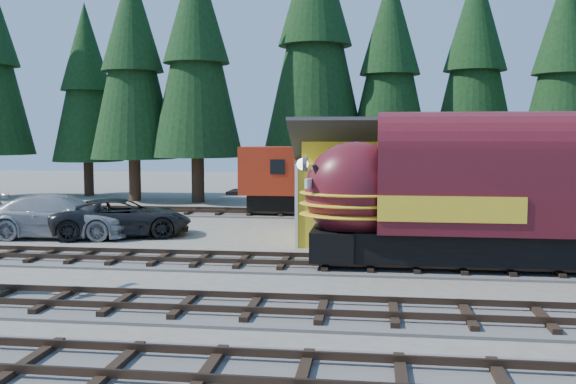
# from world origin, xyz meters

# --- Properties ---
(ground) EXTENTS (120.00, 120.00, 0.00)m
(ground) POSITION_xyz_m (0.00, 0.00, 0.00)
(ground) COLOR #6B665B
(ground) RESTS_ON ground
(track_spur) EXTENTS (32.00, 3.20, 0.33)m
(track_spur) POSITION_xyz_m (-10.00, 18.00, 0.06)
(track_spur) COLOR #4C4947
(track_spur) RESTS_ON ground
(depot) EXTENTS (12.80, 7.00, 5.30)m
(depot) POSITION_xyz_m (-0.00, 10.50, 2.96)
(depot) COLOR gold
(depot) RESTS_ON ground
(conifer_backdrop) EXTENTS (80.75, 23.58, 17.35)m
(conifer_backdrop) POSITION_xyz_m (8.04, 24.35, 10.24)
(conifer_backdrop) COLOR black
(conifer_backdrop) RESTS_ON ground
(locomotive) EXTENTS (14.77, 2.94, 4.02)m
(locomotive) POSITION_xyz_m (1.66, 4.00, 2.37)
(locomotive) COLOR black
(locomotive) RESTS_ON ground
(caboose) EXTENTS (8.93, 2.59, 4.65)m
(caboose) POSITION_xyz_m (-5.86, 18.00, 2.34)
(caboose) COLOR black
(caboose) RESTS_ON ground
(pickup_truck_a) EXTENTS (6.77, 4.75, 1.71)m
(pickup_truck_a) POSITION_xyz_m (-14.17, 9.47, 0.86)
(pickup_truck_a) COLOR black
(pickup_truck_a) RESTS_ON ground
(pickup_truck_b) EXTENTS (6.81, 3.20, 1.92)m
(pickup_truck_b) POSITION_xyz_m (-16.74, 8.79, 0.96)
(pickup_truck_b) COLOR #9EA1A5
(pickup_truck_b) RESTS_ON ground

